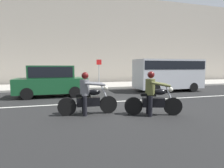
% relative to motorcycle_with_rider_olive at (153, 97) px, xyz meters
% --- Properties ---
extents(ground_plane, '(80.00, 80.00, 0.00)m').
position_rel_motorcycle_with_rider_olive_xyz_m(ground_plane, '(-0.34, 1.81, -0.65)').
color(ground_plane, black).
extents(sidewalk_slab, '(40.00, 4.40, 0.14)m').
position_rel_motorcycle_with_rider_olive_xyz_m(sidewalk_slab, '(-0.34, 9.81, -0.58)').
color(sidewalk_slab, '#A8A399').
rests_on(sidewalk_slab, ground_plane).
extents(building_facade, '(40.00, 1.40, 9.00)m').
position_rel_motorcycle_with_rider_olive_xyz_m(building_facade, '(-0.34, 13.21, 3.85)').
color(building_facade, '#A89E8E').
rests_on(building_facade, ground_plane).
extents(lane_marking_stripe, '(18.00, 0.14, 0.01)m').
position_rel_motorcycle_with_rider_olive_xyz_m(lane_marking_stripe, '(-0.01, 2.71, -0.65)').
color(lane_marking_stripe, silver).
rests_on(lane_marking_stripe, ground_plane).
extents(motorcycle_with_rider_olive, '(2.01, 0.87, 1.58)m').
position_rel_motorcycle_with_rider_olive_xyz_m(motorcycle_with_rider_olive, '(0.00, 0.00, 0.00)').
color(motorcycle_with_rider_olive, black).
rests_on(motorcycle_with_rider_olive, ground_plane).
extents(motorcycle_with_rider_gray, '(2.17, 0.70, 1.55)m').
position_rel_motorcycle_with_rider_olive_xyz_m(motorcycle_with_rider_gray, '(-2.24, 0.72, -0.01)').
color(motorcycle_with_rider_gray, black).
rests_on(motorcycle_with_rider_gray, ground_plane).
extents(parked_van_silver, '(4.67, 1.96, 2.23)m').
position_rel_motorcycle_with_rider_olive_xyz_m(parked_van_silver, '(4.08, 5.39, 0.65)').
color(parked_van_silver, '#B2B5BA').
rests_on(parked_van_silver, ground_plane).
extents(parked_hatchback_forest_green, '(3.98, 1.76, 1.80)m').
position_rel_motorcycle_with_rider_olive_xyz_m(parked_hatchback_forest_green, '(-3.70, 5.18, 0.28)').
color(parked_hatchback_forest_green, '#164C28').
rests_on(parked_hatchback_forest_green, ground_plane).
extents(street_sign_post, '(0.44, 0.08, 2.23)m').
position_rel_motorcycle_with_rider_olive_xyz_m(street_sign_post, '(-0.01, 9.70, 0.85)').
color(street_sign_post, gray).
rests_on(street_sign_post, sidewalk_slab).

